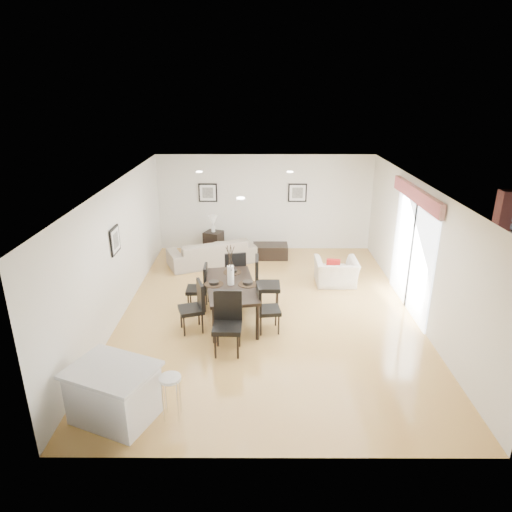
{
  "coord_description": "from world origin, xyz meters",
  "views": [
    {
      "loc": [
        -0.22,
        -8.54,
        4.45
      ],
      "look_at": [
        -0.25,
        0.4,
        1.1
      ],
      "focal_mm": 32.0,
      "sensor_mm": 36.0,
      "label": 1
    }
  ],
  "objects_px": {
    "dining_chair_wnear": "(195,304)",
    "dining_chair_wfar": "(201,285)",
    "dining_table": "(231,288)",
    "kitchen_island": "(114,393)",
    "dining_chair_foot": "(235,271)",
    "dining_chair_head": "(228,319)",
    "dining_chair_enear": "(264,305)",
    "coffee_table": "(270,251)",
    "side_table": "(214,242)",
    "dining_chair_efar": "(263,281)",
    "armchair": "(336,272)",
    "bar_stool": "(170,383)",
    "sofa": "(212,252)"
  },
  "relations": [
    {
      "from": "dining_chair_wnear",
      "to": "dining_chair_wfar",
      "type": "height_order",
      "value": "dining_chair_wnear"
    },
    {
      "from": "dining_table",
      "to": "kitchen_island",
      "type": "relative_size",
      "value": 1.39
    },
    {
      "from": "dining_chair_wfar",
      "to": "dining_chair_foot",
      "type": "distance_m",
      "value": 0.96
    },
    {
      "from": "dining_chair_head",
      "to": "dining_chair_foot",
      "type": "distance_m",
      "value": 2.28
    },
    {
      "from": "dining_chair_enear",
      "to": "coffee_table",
      "type": "bearing_deg",
      "value": -10.38
    },
    {
      "from": "dining_chair_foot",
      "to": "side_table",
      "type": "relative_size",
      "value": 1.72
    },
    {
      "from": "coffee_table",
      "to": "dining_chair_efar",
      "type": "bearing_deg",
      "value": -94.46
    },
    {
      "from": "armchair",
      "to": "dining_chair_efar",
      "type": "xyz_separation_m",
      "value": [
        -1.74,
        -1.27,
        0.33
      ]
    },
    {
      "from": "bar_stool",
      "to": "sofa",
      "type": "bearing_deg",
      "value": 89.97
    },
    {
      "from": "kitchen_island",
      "to": "dining_chair_efar",
      "type": "bearing_deg",
      "value": 80.93
    },
    {
      "from": "armchair",
      "to": "bar_stool",
      "type": "distance_m",
      "value": 5.58
    },
    {
      "from": "dining_chair_wnear",
      "to": "kitchen_island",
      "type": "relative_size",
      "value": 0.7
    },
    {
      "from": "dining_chair_wnear",
      "to": "dining_chair_wfar",
      "type": "distance_m",
      "value": 0.9
    },
    {
      "from": "bar_stool",
      "to": "coffee_table",
      "type": "bearing_deg",
      "value": 76.37
    },
    {
      "from": "dining_chair_foot",
      "to": "kitchen_island",
      "type": "height_order",
      "value": "dining_chair_foot"
    },
    {
      "from": "dining_chair_head",
      "to": "kitchen_island",
      "type": "xyz_separation_m",
      "value": [
        -1.49,
        -1.79,
        -0.21
      ]
    },
    {
      "from": "dining_chair_wnear",
      "to": "dining_chair_enear",
      "type": "height_order",
      "value": "dining_chair_wnear"
    },
    {
      "from": "sofa",
      "to": "kitchen_island",
      "type": "xyz_separation_m",
      "value": [
        -0.81,
        -6.0,
        0.08
      ]
    },
    {
      "from": "dining_chair_efar",
      "to": "bar_stool",
      "type": "distance_m",
      "value": 3.63
    },
    {
      "from": "dining_chair_wfar",
      "to": "dining_chair_foot",
      "type": "xyz_separation_m",
      "value": [
        0.67,
        0.68,
        0.04
      ]
    },
    {
      "from": "dining_table",
      "to": "dining_chair_head",
      "type": "relative_size",
      "value": 1.77
    },
    {
      "from": "coffee_table",
      "to": "bar_stool",
      "type": "distance_m",
      "value": 6.65
    },
    {
      "from": "dining_chair_wfar",
      "to": "dining_chair_efar",
      "type": "height_order",
      "value": "dining_chair_efar"
    },
    {
      "from": "dining_table",
      "to": "dining_chair_efar",
      "type": "height_order",
      "value": "dining_chair_efar"
    },
    {
      "from": "dining_table",
      "to": "dining_chair_enear",
      "type": "relative_size",
      "value": 2.03
    },
    {
      "from": "dining_chair_efar",
      "to": "side_table",
      "type": "bearing_deg",
      "value": 21.0
    },
    {
      "from": "dining_chair_enear",
      "to": "coffee_table",
      "type": "height_order",
      "value": "dining_chair_enear"
    },
    {
      "from": "bar_stool",
      "to": "kitchen_island",
      "type": "bearing_deg",
      "value": 180.0
    },
    {
      "from": "dining_chair_foot",
      "to": "side_table",
      "type": "height_order",
      "value": "dining_chair_foot"
    },
    {
      "from": "dining_chair_efar",
      "to": "dining_chair_foot",
      "type": "height_order",
      "value": "dining_chair_efar"
    },
    {
      "from": "dining_chair_wfar",
      "to": "kitchen_island",
      "type": "xyz_separation_m",
      "value": [
        -0.83,
        -3.39,
        -0.14
      ]
    },
    {
      "from": "dining_chair_enear",
      "to": "side_table",
      "type": "bearing_deg",
      "value": 9.94
    },
    {
      "from": "bar_stool",
      "to": "dining_chair_enear",
      "type": "bearing_deg",
      "value": 61.35
    },
    {
      "from": "dining_chair_wfar",
      "to": "dining_chair_wnear",
      "type": "bearing_deg",
      "value": -1.01
    },
    {
      "from": "dining_chair_wnear",
      "to": "side_table",
      "type": "height_order",
      "value": "dining_chair_wnear"
    },
    {
      "from": "dining_chair_efar",
      "to": "coffee_table",
      "type": "xyz_separation_m",
      "value": [
        0.24,
        3.07,
        -0.46
      ]
    },
    {
      "from": "dining_table",
      "to": "dining_chair_enear",
      "type": "xyz_separation_m",
      "value": [
        0.66,
        -0.47,
        -0.15
      ]
    },
    {
      "from": "armchair",
      "to": "dining_chair_efar",
      "type": "height_order",
      "value": "dining_chair_efar"
    },
    {
      "from": "side_table",
      "to": "armchair",
      "type": "bearing_deg",
      "value": -36.03
    },
    {
      "from": "dining_chair_wnear",
      "to": "bar_stool",
      "type": "bearing_deg",
      "value": -18.94
    },
    {
      "from": "dining_chair_wfar",
      "to": "sofa",
      "type": "bearing_deg",
      "value": 179.74
    },
    {
      "from": "armchair",
      "to": "dining_chair_wfar",
      "type": "relative_size",
      "value": 0.99
    },
    {
      "from": "dining_chair_foot",
      "to": "coffee_table",
      "type": "xyz_separation_m",
      "value": [
        0.86,
        2.39,
        -0.39
      ]
    },
    {
      "from": "dining_chair_efar",
      "to": "kitchen_island",
      "type": "bearing_deg",
      "value": 147.83
    },
    {
      "from": "dining_table",
      "to": "dining_chair_wfar",
      "type": "bearing_deg",
      "value": 135.8
    },
    {
      "from": "sofa",
      "to": "dining_chair_wnear",
      "type": "xyz_separation_m",
      "value": [
        0.02,
        -3.51,
        0.23
      ]
    },
    {
      "from": "dining_chair_wfar",
      "to": "dining_chair_efar",
      "type": "distance_m",
      "value": 1.3
    },
    {
      "from": "dining_table",
      "to": "dining_chair_foot",
      "type": "bearing_deg",
      "value": 80.06
    },
    {
      "from": "dining_chair_head",
      "to": "sofa",
      "type": "bearing_deg",
      "value": 100.68
    },
    {
      "from": "dining_table",
      "to": "kitchen_island",
      "type": "height_order",
      "value": "kitchen_island"
    }
  ]
}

